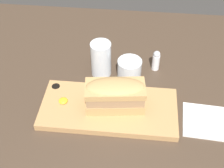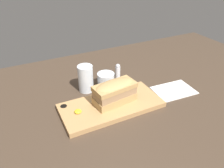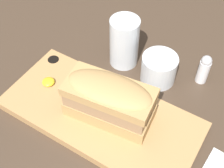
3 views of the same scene
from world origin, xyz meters
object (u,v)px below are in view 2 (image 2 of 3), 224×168
(napkin, at_px, (174,90))
(salt_shaker, at_px, (118,71))
(water_glass, at_px, (86,80))
(wine_glass, at_px, (106,80))
(sandwich, at_px, (115,91))
(serving_board, at_px, (111,105))

(napkin, distance_m, salt_shaker, 0.28)
(water_glass, height_order, wine_glass, water_glass)
(wine_glass, distance_m, salt_shaker, 0.10)
(sandwich, distance_m, salt_shaker, 0.23)
(sandwich, xyz_separation_m, napkin, (0.28, -0.02, -0.07))
(serving_board, bearing_deg, salt_shaker, 56.22)
(sandwich, bearing_deg, water_glass, 110.84)
(napkin, bearing_deg, salt_shaker, 127.69)
(serving_board, xyz_separation_m, salt_shaker, (0.13, 0.20, 0.03))
(serving_board, bearing_deg, sandwich, 14.43)
(sandwich, relative_size, salt_shaker, 2.39)
(serving_board, relative_size, sandwich, 2.27)
(serving_board, xyz_separation_m, water_glass, (-0.04, 0.16, 0.04))
(sandwich, distance_m, napkin, 0.29)
(sandwich, relative_size, wine_glass, 2.25)
(sandwich, bearing_deg, napkin, -3.91)
(water_glass, xyz_separation_m, salt_shaker, (0.18, 0.04, -0.01))
(sandwich, height_order, salt_shaker, sandwich)
(serving_board, xyz_separation_m, napkin, (0.30, -0.01, -0.01))
(sandwich, distance_m, water_glass, 0.17)
(napkin, bearing_deg, sandwich, 176.09)
(sandwich, bearing_deg, wine_glass, 77.92)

